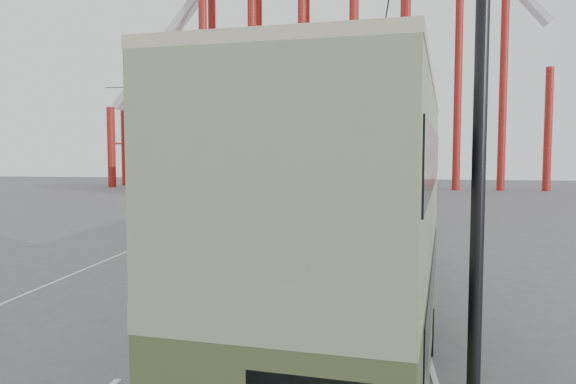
% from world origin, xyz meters
% --- Properties ---
extents(ground, '(160.00, 160.00, 0.00)m').
position_xyz_m(ground, '(0.00, 0.00, 0.00)').
color(ground, '#555457').
rests_on(ground, ground).
extents(road_markings, '(12.52, 120.00, 0.01)m').
position_xyz_m(road_markings, '(-0.86, 19.70, 0.01)').
color(road_markings, silver).
rests_on(road_markings, ground).
extents(lamp_post_mid, '(3.20, 0.44, 9.32)m').
position_xyz_m(lamp_post_mid, '(5.60, 18.00, 4.68)').
color(lamp_post_mid, black).
rests_on(lamp_post_mid, ground).
extents(lamp_post_far, '(3.20, 0.44, 9.32)m').
position_xyz_m(lamp_post_far, '(5.60, 40.00, 4.68)').
color(lamp_post_far, black).
rests_on(lamp_post_far, ground).
extents(lamp_post_distant, '(3.20, 0.44, 9.32)m').
position_xyz_m(lamp_post_distant, '(5.60, 62.00, 4.68)').
color(lamp_post_distant, black).
rests_on(lamp_post_distant, ground).
extents(fairground_shed, '(22.00, 10.00, 5.00)m').
position_xyz_m(fairground_shed, '(-6.00, 47.00, 2.50)').
color(fairground_shed, '#AEAEA9').
rests_on(fairground_shed, ground).
extents(double_decker_bus, '(4.02, 10.92, 5.73)m').
position_xyz_m(double_decker_bus, '(3.80, -1.39, 3.21)').
color(double_decker_bus, '#394726').
rests_on(double_decker_bus, ground).
extents(single_decker_green, '(3.24, 11.73, 3.28)m').
position_xyz_m(single_decker_green, '(3.61, 9.73, 1.85)').
color(single_decker_green, gray).
rests_on(single_decker_green, ground).
extents(single_decker_cream, '(2.98, 9.96, 3.06)m').
position_xyz_m(single_decker_cream, '(3.65, 25.93, 1.72)').
color(single_decker_cream, '#BAB595').
rests_on(single_decker_cream, ground).
extents(pedestrian, '(0.75, 0.53, 1.95)m').
position_xyz_m(pedestrian, '(2.76, 10.80, 0.97)').
color(pedestrian, black).
rests_on(pedestrian, ground).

